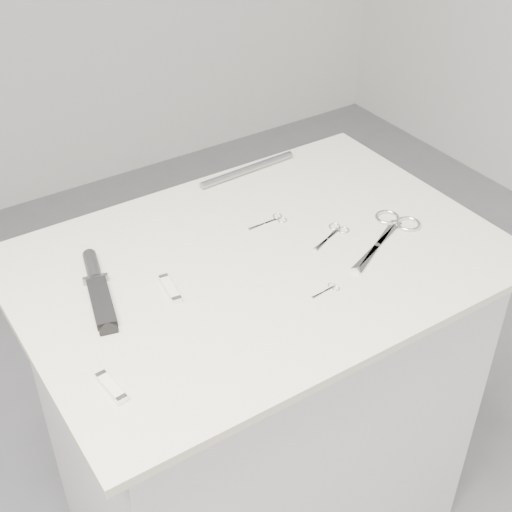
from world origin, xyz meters
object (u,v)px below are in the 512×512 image
metal_rail (247,170)px  sheathed_knife (97,285)px  large_shears (391,229)px  plinth (260,409)px  pocket_knife_b (111,387)px  tiny_scissors (328,290)px  pocket_knife_a (170,289)px  embroidery_scissors_a (334,233)px  embroidery_scissors_b (272,221)px

metal_rail → sheathed_knife: bearing=-155.7°
sheathed_knife → metal_rail: 0.54m
large_shears → sheathed_knife: bearing=140.3°
plinth → pocket_knife_b: bearing=-157.2°
metal_rail → tiny_scissors: bearing=-103.6°
plinth → pocket_knife_a: pocket_knife_a is taller
embroidery_scissors_a → pocket_knife_b: bearing=173.5°
embroidery_scissors_a → tiny_scissors: same height
plinth → pocket_knife_a: (-0.21, 0.00, 0.48)m
large_shears → tiny_scissors: (-0.24, -0.09, -0.00)m
tiny_scissors → plinth: bearing=102.3°
pocket_knife_a → pocket_knife_b: 0.27m
plinth → pocket_knife_a: 0.52m
large_shears → embroidery_scissors_a: large_shears is taller
embroidery_scissors_a → pocket_knife_a: (-0.39, 0.02, 0.00)m
embroidery_scissors_b → pocket_knife_b: bearing=-152.2°
sheathed_knife → embroidery_scissors_a: bearing=-87.4°
embroidery_scissors_b → sheathed_knife: 0.42m
embroidery_scissors_a → sheathed_knife: sheathed_knife is taller
metal_rail → pocket_knife_b: bearing=-140.1°
pocket_knife_a → metal_rail: bearing=-42.8°
embroidery_scissors_b → tiny_scissors: (-0.04, -0.26, -0.00)m
pocket_knife_a → large_shears: bearing=-90.9°
plinth → embroidery_scissors_a: (0.18, -0.02, 0.47)m
plinth → embroidery_scissors_a: size_ratio=8.02×
pocket_knife_b → sheathed_knife: bearing=-23.8°
large_shears → pocket_knife_b: bearing=163.0°
embroidery_scissors_b → tiny_scissors: bearing=-99.9°
pocket_knife_a → pocket_knife_b: bearing=139.2°
pocket_knife_b → pocket_knife_a: bearing=-54.4°
pocket_knife_a → metal_rail: (0.37, 0.31, 0.00)m
tiny_scissors → large_shears: bearing=15.0°
large_shears → metal_rail: (-0.13, 0.38, 0.01)m
embroidery_scissors_b → pocket_knife_a: size_ratio=1.09×
pocket_knife_b → large_shears: bearing=-87.7°
embroidery_scissors_b → tiny_scissors: 0.26m
embroidery_scissors_b → tiny_scissors: size_ratio=1.45×
plinth → pocket_knife_a: size_ratio=10.32×
tiny_scissors → metal_rail: size_ratio=0.24×
embroidery_scissors_a → large_shears: bearing=-48.5°
embroidery_scissors_b → metal_rail: size_ratio=0.35×
sheathed_knife → pocket_knife_a: sheathed_knife is taller
embroidery_scissors_b → metal_rail: (0.07, 0.21, 0.01)m
embroidery_scissors_a → pocket_knife_a: 0.39m
embroidery_scissors_a → metal_rail: (-0.02, 0.33, 0.01)m
embroidery_scissors_a → tiny_scissors: bearing=-152.7°
plinth → tiny_scissors: 0.50m
plinth → metal_rail: (0.17, 0.31, 0.48)m
plinth → tiny_scissors: tiny_scissors is taller
embroidery_scissors_a → embroidery_scissors_b: bearing=105.7°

